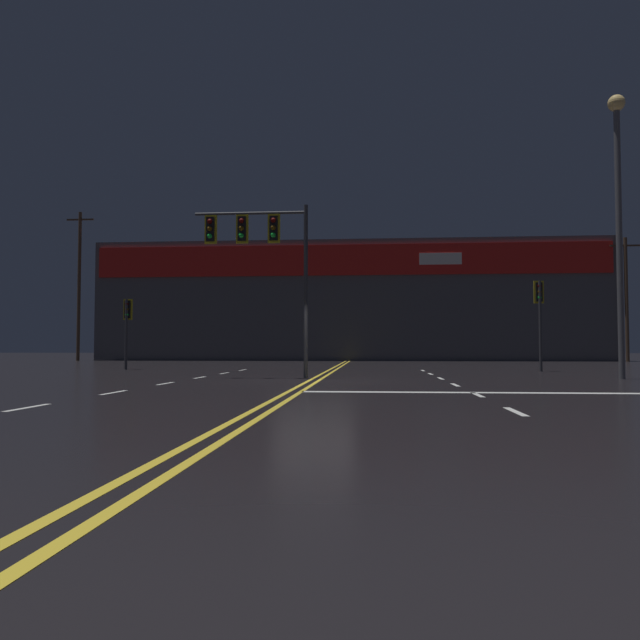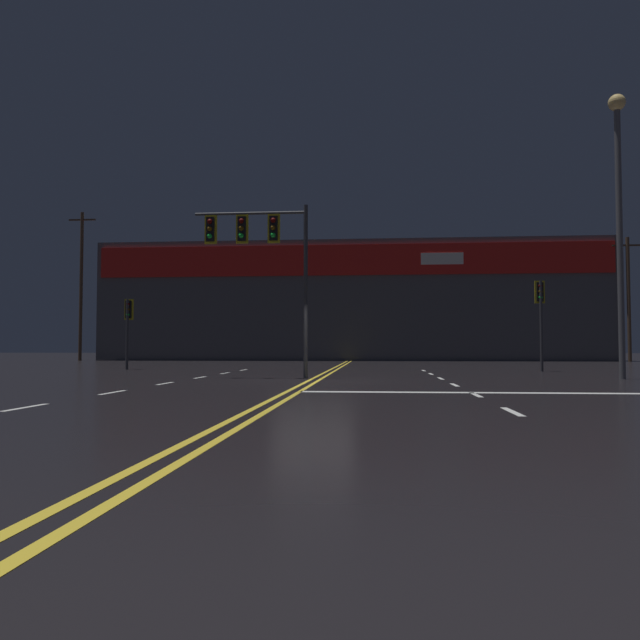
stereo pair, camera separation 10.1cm
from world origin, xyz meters
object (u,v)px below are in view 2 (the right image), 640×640
(traffic_signal_corner_northeast, at_px, (540,305))
(streetlight_near_left, at_px, (619,196))
(traffic_signal_corner_northwest, at_px, (128,318))
(traffic_signal_median, at_px, (258,243))

(traffic_signal_corner_northeast, relative_size, streetlight_near_left, 0.42)
(traffic_signal_corner_northeast, relative_size, traffic_signal_corner_northwest, 1.19)
(traffic_signal_corner_northwest, bearing_deg, traffic_signal_median, -45.18)
(traffic_signal_corner_northwest, bearing_deg, streetlight_near_left, -20.38)
(traffic_signal_median, height_order, traffic_signal_corner_northeast, traffic_signal_median)
(traffic_signal_median, height_order, traffic_signal_corner_northwest, traffic_signal_median)
(traffic_signal_median, bearing_deg, traffic_signal_corner_northeast, 31.87)
(streetlight_near_left, bearing_deg, traffic_signal_corner_northeast, 97.74)
(traffic_signal_median, distance_m, traffic_signal_corner_northeast, 13.25)
(traffic_signal_corner_northeast, bearing_deg, traffic_signal_corner_northwest, 177.64)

